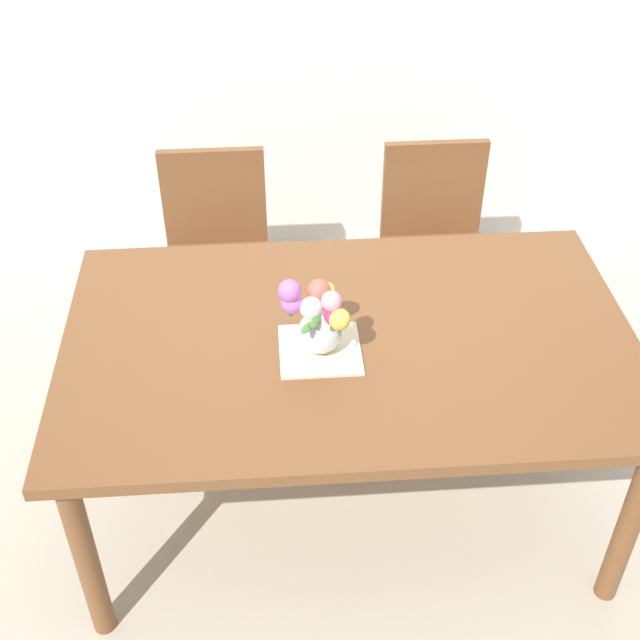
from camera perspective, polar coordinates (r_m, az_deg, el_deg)
ground_plane at (r=3.12m, az=1.73°, el=-11.81°), size 12.00×12.00×0.00m
dining_table at (r=2.63m, az=2.01°, el=-2.43°), size 1.78×1.10×0.75m
chair_left at (r=3.43m, az=-7.10°, el=5.01°), size 0.42×0.42×0.90m
chair_right at (r=3.50m, az=7.85°, el=5.61°), size 0.42×0.42×0.90m
placemat at (r=2.53m, az=-0.00°, el=-2.05°), size 0.25×0.25×0.01m
flower_vase at (r=2.45m, az=-0.12°, el=0.22°), size 0.20×0.21×0.25m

